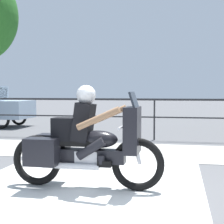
# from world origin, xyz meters

# --- Properties ---
(ground_plane) EXTENTS (120.00, 120.00, 0.00)m
(ground_plane) POSITION_xyz_m (0.00, 0.00, 0.00)
(ground_plane) COLOR #565659
(sidewalk_band) EXTENTS (44.00, 2.40, 0.01)m
(sidewalk_band) POSITION_xyz_m (0.00, 3.40, 0.01)
(sidewalk_band) COLOR #A8A59E
(sidewalk_band) RESTS_ON ground
(crosswalk_band) EXTENTS (3.60, 6.00, 0.01)m
(crosswalk_band) POSITION_xyz_m (-0.68, -0.20, 0.00)
(crosswalk_band) COLOR silver
(crosswalk_band) RESTS_ON ground
(fence_railing) EXTENTS (36.00, 0.05, 1.23)m
(fence_railing) POSITION_xyz_m (-0.00, 5.47, 0.97)
(fence_railing) COLOR #232326
(fence_railing) RESTS_ON ground
(motorcycle) EXTENTS (2.33, 0.76, 1.54)m
(motorcycle) POSITION_xyz_m (-0.64, 0.16, 0.68)
(motorcycle) COLOR black
(motorcycle) RESTS_ON ground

